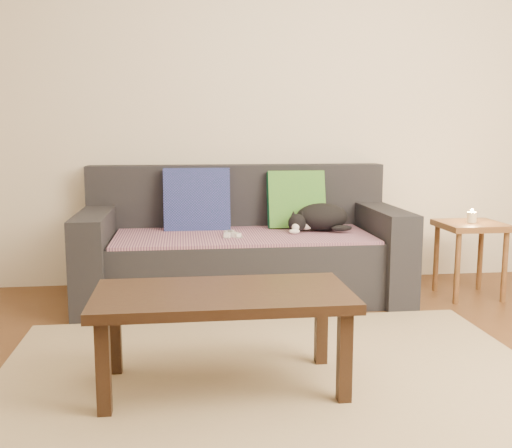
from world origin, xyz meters
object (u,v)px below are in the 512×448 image
sofa (242,251)px  side_table (471,236)px  cat (320,218)px  wii_remote_a (233,234)px  wii_remote_b (229,234)px  coffee_table (223,304)px

sofa → side_table: sofa is taller
sofa → cat: bearing=-1.7°
wii_remote_a → wii_remote_b: size_ratio=1.00×
cat → coffee_table: cat is taller
sofa → wii_remote_b: sofa is taller
sofa → coffee_table: size_ratio=1.93×
wii_remote_b → side_table: 1.62m
sofa → wii_remote_a: bearing=-114.2°
wii_remote_a → sofa: bearing=-52.0°
wii_remote_a → coffee_table: size_ratio=0.14×
sofa → side_table: size_ratio=4.15×
cat → wii_remote_b: 0.65m
wii_remote_b → coffee_table: bearing=-168.7°
cat → side_table: 1.01m
side_table → wii_remote_a: bearing=178.9°
coffee_table → wii_remote_b: bearing=84.3°
sofa → wii_remote_b: bearing=-121.7°
side_table → wii_remote_b: bearing=178.6°
sofa → wii_remote_b: 0.24m
wii_remote_a → side_table: (1.59, -0.03, -0.04)m
sofa → coffee_table: 1.49m
wii_remote_b → side_table: (1.62, -0.04, -0.04)m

